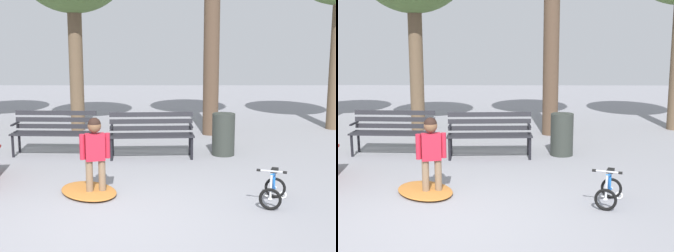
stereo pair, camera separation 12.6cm
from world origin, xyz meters
TOP-DOWN VIEW (x-y plane):
  - ground at (0.00, 0.00)m, footprint 36.00×36.00m
  - park_bench_far_left at (-1.50, 3.50)m, footprint 1.62×0.52m
  - park_bench_left at (0.39, 3.29)m, footprint 1.62×0.54m
  - child_standing at (-0.33, 1.03)m, footprint 0.42×0.22m
  - kids_bicycle at (2.14, 0.67)m, footprint 0.51×0.63m
  - leaf_pile at (-0.45, 1.12)m, footprint 1.20×1.27m
  - trash_bin at (1.79, 3.47)m, footprint 0.44×0.44m

SIDE VIEW (x-z plane):
  - ground at x=0.00m, z-range 0.00..0.00m
  - leaf_pile at x=-0.45m, z-range 0.00..0.07m
  - kids_bicycle at x=2.14m, z-range -0.07..0.47m
  - trash_bin at x=1.79m, z-range 0.00..0.82m
  - park_bench_far_left at x=-1.50m, z-range 0.08..0.94m
  - park_bench_left at x=0.39m, z-range 0.08..0.94m
  - child_standing at x=-0.33m, z-range 0.11..1.24m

